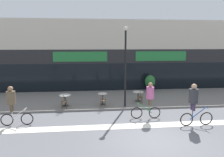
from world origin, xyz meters
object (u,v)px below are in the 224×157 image
Objects in this scene: bistro_table_2 at (138,94)px; cafe_chair_2_near at (140,96)px; lamp_post at (125,61)px; bistro_table_1 at (103,97)px; bistro_table_0 at (65,98)px; cyclist_2 at (12,102)px; cyclist_1 at (149,98)px; planter_pot at (150,82)px; cafe_chair_0_near at (64,101)px; cafe_chair_1_near at (103,99)px; cyclist_0 at (194,101)px.

bistro_table_2 is 0.63m from cafe_chair_2_near.
bistro_table_1 is at bearing 156.43° from lamp_post.
cyclist_2 reaches higher than bistro_table_0.
lamp_post reaches higher than bistro_table_1.
cyclist_1 is 1.00× the size of cyclist_2.
bistro_table_1 is 2.58m from cafe_chair_2_near.
bistro_table_2 is 8.29m from cyclist_2.
bistro_table_2 is 3.60m from planter_pot.
planter_pot is at bearing -59.14° from cafe_chair_0_near.
bistro_table_2 is at bearing 7.15° from cafe_chair_2_near.
cyclist_1 is at bearing -48.34° from bistro_table_1.
cyclist_2 is (-4.83, -2.46, 0.61)m from cafe_chair_1_near.
cafe_chair_0_near is 5.39m from cyclist_1.
cafe_chair_1_near is at bearing 179.89° from lamp_post.
cafe_chair_0_near reaches higher than bistro_table_1.
bistro_table_2 is at bearing 23.15° from cyclist_2.
bistro_table_1 is 0.15× the size of lamp_post.
lamp_post reaches higher than cyclist_2.
cyclist_0 is at bearing -48.95° from lamp_post.
cafe_chair_2_near is at bearing 19.16° from cyclist_2.
planter_pot is 11.41m from cyclist_2.
cafe_chair_1_near reaches higher than bistro_table_2.
cafe_chair_0_near is at bearing 42.47° from cyclist_2.
cafe_chair_0_near is 4.65m from lamp_post.
bistro_table_2 is at bearing 11.97° from bistro_table_1.
cyclist_1 is at bearing -64.53° from lamp_post.
bistro_table_1 is 5.77m from cyclist_2.
cafe_chair_0_near is at bearing 99.47° from cafe_chair_1_near.
bistro_table_0 is 0.88× the size of cafe_chair_0_near.
bistro_table_1 is at bearing -168.03° from bistro_table_2.
lamp_post is 2.47× the size of cyclist_1.
cafe_chair_0_near is 0.43× the size of cyclist_2.
lamp_post is 7.00m from cyclist_2.
cafe_chair_1_near is at bearing -90.88° from bistro_table_1.
cafe_chair_2_near is (-0.01, -0.62, 0.01)m from bistro_table_2.
cyclist_2 is at bearing 120.21° from cafe_chair_2_near.
lamp_post is at bearing -7.71° from bistro_table_0.
bistro_table_0 is 4.67m from lamp_post.
cafe_chair_2_near is at bearing -115.13° from planter_pot.
lamp_post reaches higher than cafe_chair_0_near.
cafe_chair_1_near is at bearing 110.10° from cafe_chair_2_near.
cyclist_1 is (2.45, -2.76, 0.56)m from bistro_table_1.
cyclist_0 reaches higher than bistro_table_2.
cyclist_0 is at bearing -9.08° from cyclist_2.
cyclist_2 is (-4.84, -3.09, 0.58)m from bistro_table_1.
cafe_chair_1_near is 2.64m from cafe_chair_2_near.
cafe_chair_2_near is at bearing -90.98° from bistro_table_2.
cafe_chair_2_near is at bearing 113.33° from cyclist_0.
bistro_table_2 is 3.36m from cyclist_1.
bistro_table_0 is at bearing -25.35° from cyclist_1.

